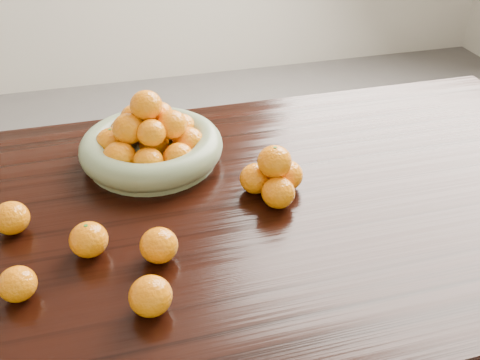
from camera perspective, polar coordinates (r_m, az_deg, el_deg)
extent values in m
cube|color=black|center=(1.22, -2.11, -3.66)|extent=(2.00, 1.00, 0.04)
cube|color=black|center=(2.10, 20.72, -0.53)|extent=(0.08, 0.08, 0.71)
cylinder|color=gray|center=(1.38, -9.29, 2.37)|extent=(0.32, 0.32, 0.02)
torus|color=gray|center=(1.36, -9.42, 3.58)|extent=(0.36, 0.36, 0.07)
ellipsoid|color=orange|center=(1.41, -6.33, 5.55)|extent=(0.08, 0.08, 0.07)
ellipsoid|color=orange|center=(1.45, -9.18, 5.89)|extent=(0.07, 0.07, 0.07)
ellipsoid|color=orange|center=(1.42, -12.00, 5.23)|extent=(0.08, 0.08, 0.08)
ellipsoid|color=orange|center=(1.37, -13.51, 3.85)|extent=(0.08, 0.08, 0.08)
ellipsoid|color=orange|center=(1.31, -12.72, 2.34)|extent=(0.08, 0.08, 0.08)
ellipsoid|color=orange|center=(1.28, -9.76, 1.88)|extent=(0.08, 0.08, 0.07)
ellipsoid|color=orange|center=(1.29, -6.58, 2.44)|extent=(0.07, 0.07, 0.07)
ellipsoid|color=orange|center=(1.35, -5.53, 4.06)|extent=(0.08, 0.08, 0.07)
ellipsoid|color=orange|center=(1.36, -9.19, 3.93)|extent=(0.08, 0.08, 0.07)
ellipsoid|color=orange|center=(1.38, -8.64, 6.84)|extent=(0.08, 0.08, 0.07)
ellipsoid|color=orange|center=(1.37, -11.12, 6.44)|extent=(0.08, 0.08, 0.07)
ellipsoid|color=orange|center=(1.32, -11.76, 5.38)|extent=(0.08, 0.08, 0.07)
ellipsoid|color=orange|center=(1.29, -9.43, 4.97)|extent=(0.07, 0.07, 0.07)
ellipsoid|color=orange|center=(1.32, -7.31, 5.89)|extent=(0.08, 0.08, 0.07)
ellipsoid|color=orange|center=(1.32, -9.98, 7.85)|extent=(0.08, 0.08, 0.07)
ellipsoid|color=orange|center=(1.19, 4.10, -1.35)|extent=(0.08, 0.08, 0.07)
ellipsoid|color=orange|center=(1.25, 5.02, 0.51)|extent=(0.08, 0.08, 0.07)
ellipsoid|color=orange|center=(1.24, 1.71, 0.15)|extent=(0.08, 0.08, 0.07)
ellipsoid|color=orange|center=(1.20, 3.70, 1.98)|extent=(0.08, 0.08, 0.07)
ellipsoid|color=orange|center=(1.10, -15.83, -6.14)|extent=(0.08, 0.08, 0.07)
ellipsoid|color=orange|center=(1.06, -8.64, -6.90)|extent=(0.08, 0.08, 0.07)
ellipsoid|color=orange|center=(0.97, -9.52, -12.11)|extent=(0.08, 0.08, 0.07)
ellipsoid|color=orange|center=(1.21, -23.21, -3.74)|extent=(0.07, 0.07, 0.07)
ellipsoid|color=orange|center=(1.06, -22.65, -10.20)|extent=(0.07, 0.07, 0.06)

